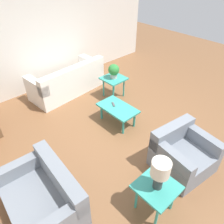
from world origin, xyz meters
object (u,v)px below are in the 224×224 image
coffee_table (118,109)px  table_lamp (160,171)px  side_table_lamp (156,190)px  side_table_plant (114,81)px  armchair (182,154)px  loveseat (44,199)px  potted_plant (114,70)px  sofa (68,82)px

coffee_table → table_lamp: table_lamp is taller
side_table_lamp → table_lamp: 0.41m
side_table_plant → side_table_lamp: 3.30m
table_lamp → armchair: bearing=-79.2°
side_table_lamp → table_lamp: (-0.00, 0.00, 0.41)m
loveseat → coffee_table: (0.81, -2.28, 0.07)m
side_table_lamp → potted_plant: bearing=-32.4°
armchair → loveseat: (0.89, 2.24, -0.01)m
armchair → loveseat: size_ratio=0.77×
coffee_table → loveseat: bearing=109.6°
potted_plant → table_lamp: 3.30m
coffee_table → table_lamp: bearing=150.9°
armchair → potted_plant: bearing=82.0°
sofa → armchair: 3.59m
loveseat → table_lamp: bearing=52.6°
sofa → potted_plant: bearing=123.6°
armchair → side_table_plant: 2.71m
coffee_table → side_table_lamp: size_ratio=1.59×
sofa → coffee_table: bearing=87.6°
armchair → table_lamp: table_lamp is taller
sofa → table_lamp: (-3.78, 0.99, 0.57)m
armchair → table_lamp: bearing=-161.1°
table_lamp → side_table_plant: bearing=-32.4°
side_table_plant → table_lamp: 3.33m
side_table_plant → side_table_lamp: size_ratio=1.00×
sofa → potted_plant: size_ratio=5.57×
sofa → loveseat: bearing=46.2°
sofa → table_lamp: 3.95m
coffee_table → table_lamp: (-1.90, 1.06, 0.52)m
side_table_lamp → table_lamp: size_ratio=1.11×
armchair → table_lamp: (-0.19, 1.02, 0.58)m
sofa → loveseat: size_ratio=1.54×
side_table_plant → side_table_lamp: bearing=147.6°
loveseat → armchair: bearing=72.5°
armchair → side_table_lamp: (-0.19, 1.02, 0.16)m
armchair → sofa: bearing=98.6°
sofa → loveseat: (-2.70, 2.22, -0.01)m
loveseat → potted_plant: bearing=123.8°
sofa → armchair: size_ratio=2.01×
sofa → armchair: bearing=86.0°
side_table_plant → armchair: bearing=163.8°
side_table_lamp → sofa: bearing=-14.7°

